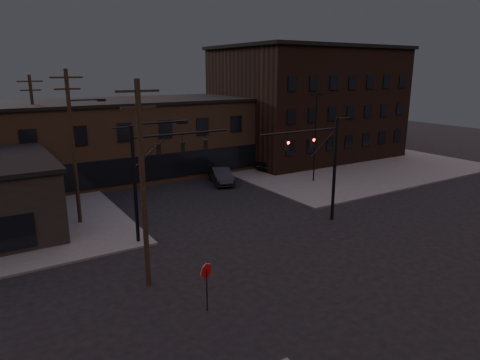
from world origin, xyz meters
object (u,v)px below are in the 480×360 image
object	(u,v)px
traffic_signal_near	(324,160)
traffic_signal_far	(153,169)
stop_sign	(206,276)
car_crossing	(221,175)
parked_car_lot_b	(317,159)
parked_car_lot_a	(273,162)

from	to	relation	value
traffic_signal_near	traffic_signal_far	distance (m)	12.57
stop_sign	car_crossing	bearing A→B (deg)	58.79
stop_sign	traffic_signal_near	bearing A→B (deg)	25.90
stop_sign	car_crossing	size ratio (longest dim) A/B	0.49
stop_sign	car_crossing	xyz separation A→B (m)	(12.59, 20.78, -1.00)
parked_car_lot_b	traffic_signal_far	bearing A→B (deg)	135.69
traffic_signal_near	parked_car_lot_b	xyz separation A→B (m)	(13.39, 15.28, -4.11)
traffic_signal_far	stop_sign	xyz separation A→B (m)	(-1.28, -9.99, -3.17)
traffic_signal_near	car_crossing	bearing A→B (deg)	93.08
stop_sign	parked_car_lot_a	distance (m)	31.01
parked_car_lot_b	stop_sign	bearing A→B (deg)	150.00
traffic_signal_far	parked_car_lot_b	world-z (taller)	traffic_signal_far
stop_sign	parked_car_lot_a	world-z (taller)	stop_sign
parked_car_lot_a	car_crossing	distance (m)	8.51
parked_car_lot_b	car_crossing	bearing A→B (deg)	114.84
parked_car_lot_a	traffic_signal_near	bearing A→B (deg)	136.96
parked_car_lot_a	parked_car_lot_b	xyz separation A→B (m)	(5.93, -1.20, -0.14)
traffic_signal_near	parked_car_lot_a	distance (m)	18.52
parked_car_lot_a	car_crossing	world-z (taller)	parked_car_lot_a
traffic_signal_near	traffic_signal_far	size ratio (longest dim) A/B	1.00
parked_car_lot_b	traffic_signal_near	bearing A→B (deg)	159.63
traffic_signal_far	car_crossing	xyz separation A→B (m)	(11.31, 10.79, -4.17)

